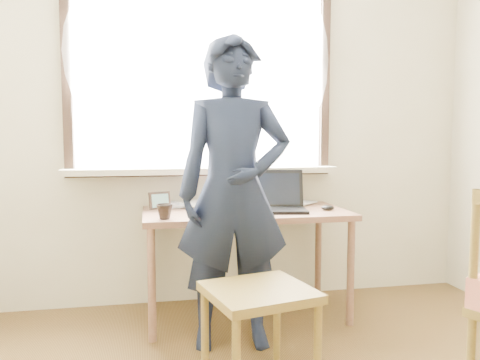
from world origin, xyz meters
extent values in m
cube|color=beige|center=(0.00, 2.00, 1.30)|extent=(3.50, 0.02, 2.60)
cube|color=white|center=(-0.20, 1.99, 1.60)|extent=(1.70, 0.01, 1.30)
cube|color=black|center=(-0.20, 1.97, 0.92)|extent=(1.82, 0.06, 0.06)
cube|color=black|center=(-1.08, 1.97, 1.60)|extent=(0.06, 0.06, 1.30)
cube|color=black|center=(0.68, 1.97, 1.60)|extent=(0.06, 0.06, 1.30)
cube|color=beige|center=(-0.20, 1.90, 0.93)|extent=(1.85, 0.20, 0.04)
cube|color=white|center=(-0.20, 1.91, 1.70)|extent=(1.95, 0.02, 1.65)
cube|color=brown|center=(0.03, 1.63, 0.67)|extent=(1.29, 0.64, 0.04)
cylinder|color=brown|center=(-0.57, 1.35, 0.33)|extent=(0.05, 0.05, 0.65)
cylinder|color=brown|center=(-0.57, 1.91, 0.33)|extent=(0.05, 0.05, 0.65)
cylinder|color=brown|center=(0.63, 1.35, 0.33)|extent=(0.05, 0.05, 0.65)
cylinder|color=brown|center=(0.63, 1.91, 0.33)|extent=(0.05, 0.05, 0.65)
cube|color=black|center=(0.21, 1.55, 0.70)|extent=(0.41, 0.32, 0.02)
cube|color=black|center=(0.23, 1.68, 0.82)|extent=(0.38, 0.14, 0.24)
cube|color=black|center=(0.23, 1.68, 0.82)|extent=(0.33, 0.11, 0.20)
cube|color=black|center=(0.21, 1.54, 0.70)|extent=(0.35, 0.20, 0.00)
imported|color=white|center=(-0.02, 1.78, 0.74)|extent=(0.15, 0.15, 0.10)
imported|color=black|center=(-0.49, 1.41, 0.73)|extent=(0.11, 0.11, 0.09)
ellipsoid|color=black|center=(0.55, 1.53, 0.71)|extent=(0.09, 0.06, 0.03)
cube|color=white|center=(-0.10, 1.88, 0.69)|extent=(0.20, 0.27, 0.01)
cube|color=white|center=(0.07, 1.82, 0.70)|extent=(0.34, 0.31, 0.02)
cube|color=maroon|center=(0.00, 1.84, 0.71)|extent=(0.25, 0.30, 0.02)
cube|color=gold|center=(-0.50, 1.93, 0.71)|extent=(0.25, 0.30, 0.02)
cube|color=white|center=(-0.37, 1.86, 0.71)|extent=(0.30, 0.27, 0.01)
cube|color=maroon|center=(-0.34, 1.79, 0.72)|extent=(0.24, 0.28, 0.02)
imported|color=white|center=(-0.43, 1.88, 0.70)|extent=(0.33, 0.35, 0.03)
imported|color=white|center=(0.41, 1.89, 0.70)|extent=(0.27, 0.26, 0.02)
cube|color=black|center=(-0.51, 1.73, 0.74)|extent=(0.14, 0.06, 0.11)
cube|color=#3C6F31|center=(-0.51, 1.73, 0.74)|extent=(0.11, 0.04, 0.08)
cube|color=olive|center=(-0.09, 0.77, 0.45)|extent=(0.54, 0.53, 0.04)
cylinder|color=olive|center=(-0.32, 0.91, 0.21)|extent=(0.04, 0.04, 0.42)
cylinder|color=olive|center=(0.15, 0.63, 0.21)|extent=(0.04, 0.04, 0.42)
cylinder|color=olive|center=(0.06, 1.00, 0.21)|extent=(0.04, 0.04, 0.42)
cylinder|color=olive|center=(0.73, 0.40, 0.69)|extent=(0.04, 0.04, 0.50)
imported|color=black|center=(-0.12, 1.24, 0.85)|extent=(0.65, 0.45, 1.70)
camera|label=1|loc=(-0.58, -1.25, 1.14)|focal=35.00mm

